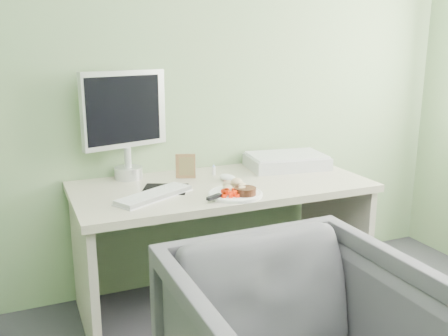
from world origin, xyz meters
name	(u,v)px	position (x,y,z in m)	size (l,w,h in m)	color
wall_back	(197,65)	(0.00, 2.00, 1.35)	(3.50, 3.50, 0.00)	gray
desk	(222,215)	(0.00, 1.62, 0.55)	(1.60, 0.75, 0.73)	#A9A28E
plate	(235,194)	(-0.03, 1.39, 0.74)	(0.28, 0.28, 0.01)	white
steak	(245,191)	(0.01, 1.35, 0.76)	(0.11, 0.11, 0.04)	black
potato_pile	(237,184)	(0.00, 1.42, 0.78)	(0.13, 0.09, 0.07)	tan
carrot_heap	(229,191)	(-0.08, 1.35, 0.77)	(0.07, 0.06, 0.05)	#FA2705
steak_knife	(219,195)	(-0.13, 1.35, 0.76)	(0.22, 0.13, 0.02)	silver
mousepad	(165,189)	(-0.32, 1.63, 0.73)	(0.23, 0.20, 0.00)	black
keyboard	(154,195)	(-0.41, 1.52, 0.75)	(0.42, 0.12, 0.02)	white
computer_mouse	(228,178)	(0.05, 1.65, 0.75)	(0.06, 0.11, 0.04)	white
photo_frame	(186,166)	(-0.15, 1.80, 0.80)	(0.11, 0.01, 0.14)	#88603F
eyedrop_bottle	(214,170)	(0.02, 1.80, 0.76)	(0.02, 0.02, 0.07)	white
scanner	(286,162)	(0.50, 1.79, 0.77)	(0.47, 0.31, 0.07)	silver
monitor	(125,119)	(-0.45, 1.94, 1.07)	(0.49, 0.20, 0.60)	silver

